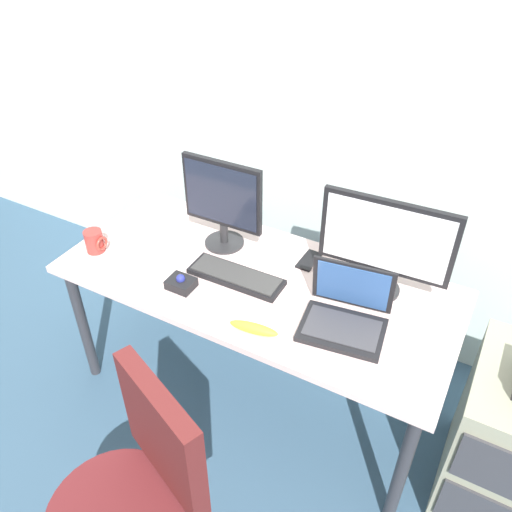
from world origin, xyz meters
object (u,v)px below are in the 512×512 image
(trackball_mouse, at_px, (181,283))
(cell_phone, at_px, (309,260))
(office_chair, at_px, (136,511))
(keyboard, at_px, (236,276))
(file_cabinet, at_px, (512,442))
(coffee_mug, at_px, (95,241))
(monitor_main, at_px, (386,242))
(banana, at_px, (254,328))
(laptop, at_px, (346,313))
(monitor_side, at_px, (222,201))

(trackball_mouse, height_order, cell_phone, trackball_mouse)
(office_chair, bearing_deg, keyboard, 98.53)
(file_cabinet, relative_size, office_chair, 0.73)
(file_cabinet, distance_m, office_chair, 1.41)
(coffee_mug, bearing_deg, office_chair, -43.80)
(coffee_mug, bearing_deg, file_cabinet, 5.59)
(monitor_main, height_order, coffee_mug, monitor_main)
(cell_phone, xyz_separation_m, banana, (-0.00, -0.50, 0.02))
(keyboard, distance_m, laptop, 0.50)
(monitor_main, bearing_deg, file_cabinet, -14.69)
(file_cabinet, distance_m, trackball_mouse, 1.43)
(laptop, xyz_separation_m, cell_phone, (-0.28, 0.29, -0.05))
(monitor_main, bearing_deg, banana, -125.54)
(laptop, height_order, trackball_mouse, laptop)
(office_chair, bearing_deg, banana, 82.62)
(monitor_side, relative_size, banana, 2.19)
(laptop, relative_size, trackball_mouse, 3.12)
(monitor_side, height_order, cell_phone, monitor_side)
(laptop, bearing_deg, trackball_mouse, -169.52)
(banana, bearing_deg, monitor_side, 132.42)
(keyboard, height_order, coffee_mug, coffee_mug)
(trackball_mouse, bearing_deg, cell_phone, 46.80)
(laptop, bearing_deg, banana, -143.93)
(banana, bearing_deg, cell_phone, 89.65)
(monitor_side, bearing_deg, coffee_mug, -145.73)
(laptop, bearing_deg, coffee_mug, -175.07)
(monitor_main, bearing_deg, laptop, -100.03)
(cell_phone, bearing_deg, keyboard, -129.28)
(monitor_main, bearing_deg, coffee_mug, -163.65)
(monitor_main, relative_size, banana, 2.74)
(keyboard, relative_size, trackball_mouse, 3.74)
(laptop, bearing_deg, monitor_main, 79.97)
(monitor_side, height_order, laptop, monitor_side)
(monitor_main, xyz_separation_m, cell_phone, (-0.32, 0.04, -0.23))
(monitor_side, bearing_deg, laptop, -18.45)
(file_cabinet, xyz_separation_m, banana, (-0.97, -0.29, 0.39))
(monitor_main, relative_size, trackball_mouse, 4.73)
(file_cabinet, bearing_deg, monitor_main, 165.31)
(monitor_main, bearing_deg, keyboard, -158.09)
(keyboard, distance_m, cell_phone, 0.34)
(monitor_side, distance_m, cell_phone, 0.46)
(monitor_main, relative_size, coffee_mug, 5.03)
(office_chair, distance_m, monitor_side, 1.24)
(office_chair, relative_size, banana, 4.88)
(monitor_main, distance_m, laptop, 0.31)
(office_chair, relative_size, monitor_side, 2.23)
(trackball_mouse, bearing_deg, file_cabinet, 8.55)
(monitor_main, height_order, keyboard, monitor_main)
(trackball_mouse, bearing_deg, coffee_mug, 177.11)
(coffee_mug, height_order, cell_phone, coffee_mug)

